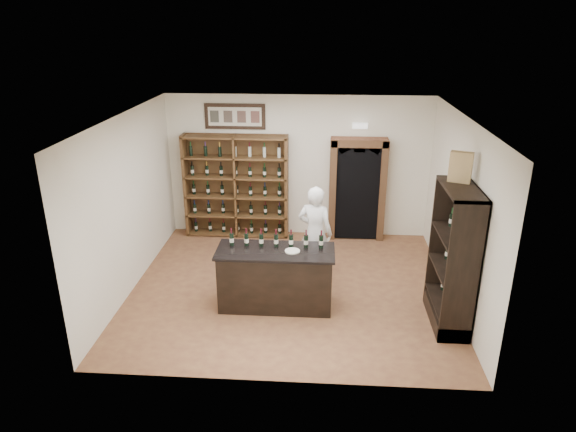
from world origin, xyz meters
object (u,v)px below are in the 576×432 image
object	(u,v)px
side_cabinet	(453,278)
wine_crate	(461,167)
counter_bottle_0	(232,239)
tasting_counter	(276,278)
wine_shelf	(236,186)
shopkeeper	(315,233)

from	to	relation	value
side_cabinet	wine_crate	xyz separation A→B (m)	(-0.02, 0.27, 1.67)
counter_bottle_0	tasting_counter	bearing A→B (deg)	-11.02
wine_shelf	side_cabinet	bearing A→B (deg)	-40.21
wine_shelf	shopkeeper	xyz separation A→B (m)	(1.71, -1.89, -0.23)
wine_shelf	side_cabinet	world-z (taller)	same
tasting_counter	counter_bottle_0	bearing A→B (deg)	168.98
side_cabinet	wine_shelf	bearing A→B (deg)	139.79
side_cabinet	wine_crate	bearing A→B (deg)	94.32
tasting_counter	wine_crate	xyz separation A→B (m)	(2.70, -0.03, 1.93)
counter_bottle_0	wine_crate	world-z (taller)	wine_crate
wine_crate	shopkeeper	bearing A→B (deg)	175.31
side_cabinet	shopkeeper	size ratio (longest dim) A/B	1.27
shopkeeper	wine_crate	xyz separation A→B (m)	(2.10, -1.07, 1.56)
counter_bottle_0	shopkeeper	world-z (taller)	shopkeeper
side_cabinet	shopkeeper	bearing A→B (deg)	147.66
shopkeeper	wine_shelf	bearing A→B (deg)	-30.88
counter_bottle_0	shopkeeper	bearing A→B (deg)	34.07
wine_shelf	side_cabinet	xyz separation A→B (m)	(3.82, -3.23, -0.35)
wine_shelf	wine_crate	world-z (taller)	wine_crate
wine_shelf	wine_crate	size ratio (longest dim) A/B	4.89
wine_shelf	counter_bottle_0	world-z (taller)	wine_shelf
shopkeeper	wine_crate	size ratio (longest dim) A/B	3.87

